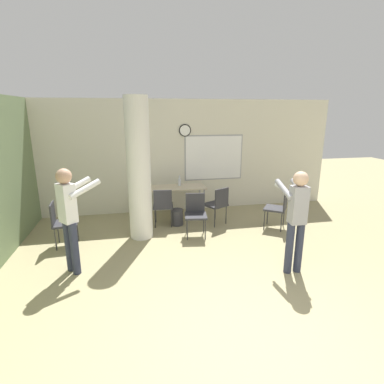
# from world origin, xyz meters

# --- Properties ---
(ground_plane) EXTENTS (24.00, 24.00, 0.00)m
(ground_plane) POSITION_xyz_m (0.00, 0.00, 0.00)
(ground_plane) COLOR tan
(wall_back) EXTENTS (8.00, 0.15, 2.80)m
(wall_back) POSITION_xyz_m (0.01, 5.06, 1.40)
(wall_back) COLOR beige
(wall_back) RESTS_ON ground_plane
(support_pillar) EXTENTS (0.46, 0.46, 2.80)m
(support_pillar) POSITION_xyz_m (-1.10, 3.41, 1.40)
(support_pillar) COLOR silver
(support_pillar) RESTS_ON ground_plane
(folding_table) EXTENTS (1.43, 0.60, 0.75)m
(folding_table) POSITION_xyz_m (-0.23, 4.48, 0.69)
(folding_table) COLOR beige
(folding_table) RESTS_ON ground_plane
(bottle_on_table) EXTENTS (0.07, 0.07, 0.25)m
(bottle_on_table) POSITION_xyz_m (-0.12, 4.59, 0.85)
(bottle_on_table) COLOR silver
(bottle_on_table) RESTS_ON folding_table
(waste_bin) EXTENTS (0.28, 0.28, 0.36)m
(waste_bin) POSITION_xyz_m (-0.29, 3.93, 0.18)
(waste_bin) COLOR #38383D
(waste_bin) RESTS_ON ground_plane
(chair_table_left) EXTENTS (0.49, 0.49, 0.87)m
(chair_table_left) POSITION_xyz_m (-0.60, 3.92, 0.51)
(chair_table_left) COLOR #2D2D33
(chair_table_left) RESTS_ON ground_plane
(chair_table_front) EXTENTS (0.50, 0.50, 0.87)m
(chair_table_front) POSITION_xyz_m (0.00, 3.27, 0.51)
(chair_table_front) COLOR #2D2D33
(chair_table_front) RESTS_ON ground_plane
(chair_mid_room) EXTENTS (0.61, 0.61, 0.87)m
(chair_mid_room) POSITION_xyz_m (1.85, 3.27, 0.51)
(chair_mid_room) COLOR #2D2D33
(chair_mid_room) RESTS_ON ground_plane
(chair_table_right) EXTENTS (0.59, 0.59, 0.87)m
(chair_table_right) POSITION_xyz_m (0.62, 3.77, 0.51)
(chair_table_right) COLOR #2D2D33
(chair_table_right) RESTS_ON ground_plane
(chair_by_left_wall) EXTENTS (0.47, 0.47, 0.87)m
(chair_by_left_wall) POSITION_xyz_m (-2.59, 3.26, 0.51)
(chair_by_left_wall) COLOR #2D2D33
(chair_by_left_wall) RESTS_ON ground_plane
(person_watching_back) EXTENTS (0.67, 0.62, 1.69)m
(person_watching_back) POSITION_xyz_m (-2.21, 2.23, 1.00)
(person_watching_back) COLOR #2D3347
(person_watching_back) RESTS_ON ground_plane
(person_playing_side) EXTENTS (0.37, 0.66, 1.65)m
(person_playing_side) POSITION_xyz_m (1.22, 1.53, 0.97)
(person_playing_side) COLOR #2D3347
(person_playing_side) RESTS_ON ground_plane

